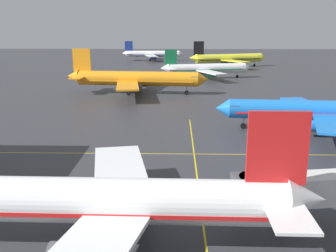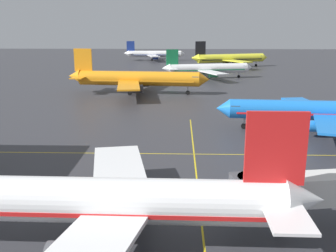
# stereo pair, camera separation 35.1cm
# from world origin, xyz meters

# --- Properties ---
(airliner_front_gate) EXTENTS (39.03, 33.77, 12.17)m
(airliner_front_gate) POSITION_xyz_m (-9.35, 9.50, 4.15)
(airliner_front_gate) COLOR white
(airliner_front_gate) RESTS_ON ground
(airliner_second_row) EXTENTS (35.40, 30.49, 11.00)m
(airliner_second_row) POSITION_xyz_m (22.40, 48.56, 3.76)
(airliner_second_row) COLOR blue
(airliner_second_row) RESTS_ON ground
(airliner_third_row) EXTENTS (40.11, 34.48, 12.46)m
(airliner_third_row) POSITION_xyz_m (-14.21, 86.86, 4.26)
(airliner_third_row) COLOR orange
(airliner_third_row) RESTS_ON ground
(airliner_far_left_stand) EXTENTS (33.72, 28.67, 10.57)m
(airliner_far_left_stand) POSITION_xyz_m (7.72, 119.42, 3.61)
(airliner_far_left_stand) COLOR white
(airliner_far_left_stand) RESTS_ON ground
(airliner_far_right_stand) EXTENTS (37.28, 31.86, 11.86)m
(airliner_far_right_stand) POSITION_xyz_m (20.75, 159.25, 4.05)
(airliner_far_right_stand) COLOR yellow
(airliner_far_right_stand) RESTS_ON ground
(airliner_distant_taxiway) EXTENTS (33.58, 28.94, 10.44)m
(airliner_distant_taxiway) POSITION_xyz_m (-16.20, 192.68, 3.57)
(airliner_distant_taxiway) COLOR white
(airliner_distant_taxiway) RESTS_ON ground
(taxiway_markings) EXTENTS (164.86, 80.15, 0.01)m
(taxiway_markings) POSITION_xyz_m (0.00, 16.22, 0.00)
(taxiway_markings) COLOR yellow
(taxiway_markings) RESTS_ON ground
(jet_bridge) EXTENTS (19.59, 5.84, 5.58)m
(jet_bridge) POSITION_xyz_m (10.80, 12.80, 4.06)
(jet_bridge) COLOR silver
(jet_bridge) RESTS_ON ground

